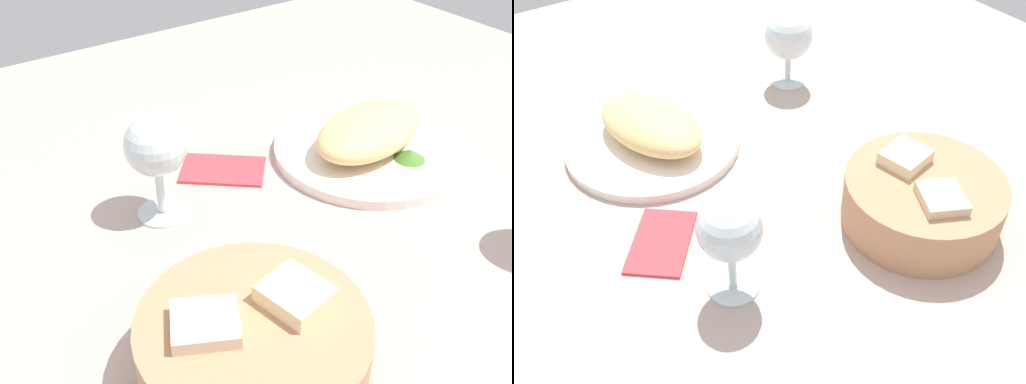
# 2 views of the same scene
# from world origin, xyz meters

# --- Properties ---
(ground_plane) EXTENTS (1.40, 1.40, 0.02)m
(ground_plane) POSITION_xyz_m (0.00, 0.00, -0.01)
(ground_plane) COLOR #B7A092
(plate) EXTENTS (0.26, 0.26, 0.01)m
(plate) POSITION_xyz_m (-0.13, -0.10, 0.01)
(plate) COLOR white
(plate) RESTS_ON ground_plane
(omelette) EXTENTS (0.21, 0.15, 0.05)m
(omelette) POSITION_xyz_m (-0.13, -0.10, 0.04)
(omelette) COLOR #EEC87C
(omelette) RESTS_ON plate
(lettuce_garnish) EXTENTS (0.04, 0.04, 0.01)m
(lettuce_garnish) POSITION_xyz_m (-0.15, -0.05, 0.02)
(lettuce_garnish) COLOR #4A7F2C
(lettuce_garnish) RESTS_ON plate
(bread_basket) EXTENTS (0.20, 0.20, 0.08)m
(bread_basket) POSITION_xyz_m (0.21, 0.11, 0.04)
(bread_basket) COLOR tan
(bread_basket) RESTS_ON ground_plane
(wine_glass_near) EXTENTS (0.07, 0.07, 0.13)m
(wine_glass_near) POSITION_xyz_m (0.17, -0.15, 0.09)
(wine_glass_near) COLOR silver
(wine_glass_near) RESTS_ON ground_plane
(folded_napkin) EXTENTS (0.13, 0.12, 0.01)m
(folded_napkin) POSITION_xyz_m (0.06, -0.18, 0.00)
(folded_napkin) COLOR #DF3A42
(folded_napkin) RESTS_ON ground_plane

